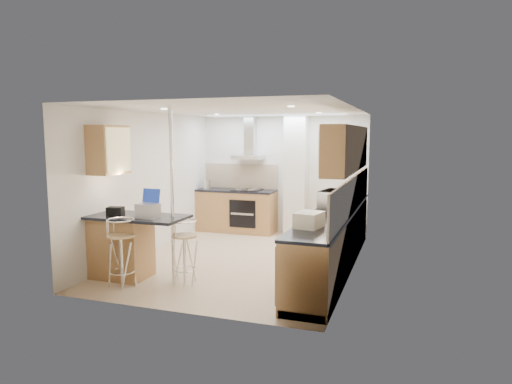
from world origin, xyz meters
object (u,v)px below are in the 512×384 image
(bar_stool_near, at_px, (121,253))
(laptop, at_px, (148,211))
(microwave, at_px, (335,200))
(bread_bin, at_px, (309,220))
(bar_stool_end, at_px, (185,252))

(bar_stool_near, bearing_deg, laptop, 35.11)
(microwave, relative_size, bar_stool_near, 0.59)
(microwave, bearing_deg, bar_stool_near, 135.51)
(bar_stool_near, height_order, bread_bin, bread_bin)
(microwave, distance_m, bread_bin, 1.43)
(bar_stool_end, bearing_deg, bread_bin, -37.59)
(microwave, height_order, laptop, microwave)
(microwave, height_order, bar_stool_near, microwave)
(bread_bin, bearing_deg, microwave, 96.55)
(microwave, distance_m, laptop, 2.85)
(microwave, relative_size, bread_bin, 1.52)
(bar_stool_end, relative_size, bread_bin, 2.45)
(laptop, bearing_deg, bread_bin, 7.35)
(bar_stool_end, bearing_deg, laptop, 154.78)
(microwave, relative_size, bar_stool_end, 0.62)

